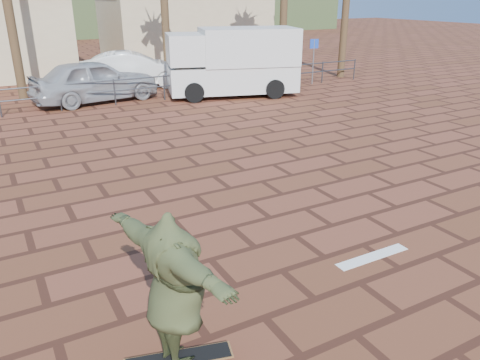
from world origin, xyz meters
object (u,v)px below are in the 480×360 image
object	(u,v)px
skateboarder	(175,289)
car_white	(133,70)
longboard	(179,359)
campervan	(233,61)
car_silver	(95,81)

from	to	relation	value
skateboarder	car_white	distance (m)	17.92
skateboarder	car_white	bearing A→B (deg)	-26.66
car_white	longboard	bearing A→B (deg)	178.14
campervan	car_silver	bearing A→B (deg)	-179.54
campervan	car_white	xyz separation A→B (m)	(-3.13, 3.86, -0.64)
car_silver	campervan	bearing A→B (deg)	-114.76
car_silver	car_white	xyz separation A→B (m)	(2.23, 2.35, -0.04)
longboard	skateboarder	distance (m)	0.95
longboard	car_silver	world-z (taller)	car_silver
car_silver	skateboarder	bearing A→B (deg)	161.42
skateboarder	car_white	world-z (taller)	skateboarder
campervan	car_white	world-z (taller)	campervan
skateboarder	car_white	xyz separation A→B (m)	(4.74, 17.28, -0.26)
car_silver	car_white	bearing A→B (deg)	-52.50
campervan	car_white	distance (m)	5.01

